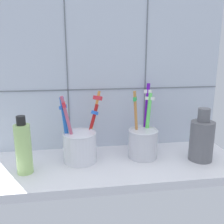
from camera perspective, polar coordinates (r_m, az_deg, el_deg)
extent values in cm
cube|color=silver|center=(64.04, 0.31, -12.25)|extent=(64.00, 22.00, 2.00)
cube|color=silver|center=(69.54, -1.20, 8.41)|extent=(64.00, 2.00, 45.00)
cube|color=slate|center=(67.91, -10.13, 8.06)|extent=(0.30, 0.20, 45.00)
cube|color=slate|center=(70.63, 7.63, 8.38)|extent=(0.30, 0.20, 45.00)
cube|color=slate|center=(68.94, -1.06, 5.24)|extent=(64.00, 0.20, 0.30)
cylinder|color=white|center=(63.62, -7.29, -7.97)|extent=(8.24, 8.24, 7.28)
torus|color=silver|center=(62.34, -7.40, -4.87)|extent=(8.33, 8.33, 0.50)
cylinder|color=#EA903E|center=(65.06, -4.52, -2.75)|extent=(5.32, 5.39, 16.66)
cube|color=#E5333F|center=(65.22, -3.29, 3.22)|extent=(2.54, 2.52, 1.18)
cylinder|color=#CB597B|center=(61.90, -9.54, -3.83)|extent=(4.14, 1.12, 16.51)
cube|color=#E5333F|center=(60.24, -10.91, 1.67)|extent=(1.18, 2.14, 1.22)
cylinder|color=red|center=(65.19, -4.96, -4.24)|extent=(5.20, 4.13, 13.42)
cube|color=blue|center=(64.91, -3.96, -0.16)|extent=(1.97, 2.14, 1.11)
cylinder|color=blue|center=(62.99, -10.43, -3.81)|extent=(2.86, 2.24, 15.91)
cube|color=blue|center=(61.81, -11.10, 1.11)|extent=(1.84, 2.41, 0.89)
cylinder|color=silver|center=(65.83, 7.04, -7.20)|extent=(7.50, 7.50, 7.24)
torus|color=silver|center=(64.60, 7.13, -4.21)|extent=(7.62, 7.62, 0.50)
cylinder|color=#6512B8|center=(67.86, 7.70, -1.43)|extent=(3.71, 6.62, 18.26)
cube|color=white|center=(68.47, 8.17, 4.60)|extent=(2.27, 1.74, 1.16)
cylinder|color=#CD8543|center=(64.87, 5.53, -2.61)|extent=(2.10, 1.44, 16.92)
cube|color=green|center=(63.38, 5.26, 3.00)|extent=(1.44, 2.11, 0.99)
cylinder|color=#69ED67|center=(66.83, 8.07, -2.66)|extent=(3.51, 4.74, 16.04)
cube|color=white|center=(66.76, 8.65, 3.05)|extent=(2.59, 2.09, 0.99)
cylinder|color=slate|center=(67.21, 19.70, -6.22)|extent=(5.90, 5.90, 10.07)
cylinder|color=slate|center=(65.26, 20.19, -0.67)|extent=(2.94, 2.94, 3.39)
cylinder|color=#B0DC7D|center=(60.04, -19.50, -7.99)|extent=(3.61, 3.61, 11.39)
cylinder|color=black|center=(57.94, -20.05, -1.83)|extent=(1.98, 1.98, 2.00)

